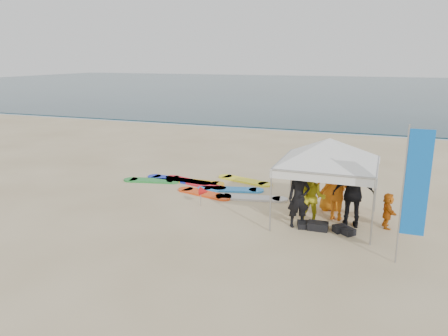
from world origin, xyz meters
name	(u,v)px	position (x,y,z in m)	size (l,w,h in m)	color
ground	(182,230)	(0.00, 0.00, 0.00)	(120.00, 120.00, 0.00)	beige
ocean	(353,88)	(0.00, 60.00, 0.04)	(160.00, 84.00, 0.08)	#0C2633
shoreline_foam	(302,130)	(0.00, 18.20, 0.00)	(160.00, 1.20, 0.01)	silver
person_black_a	(299,198)	(3.01, 1.39, 0.86)	(0.62, 0.41, 1.71)	black
person_yellow	(312,198)	(3.34, 1.66, 0.80)	(0.78, 0.61, 1.61)	gold
person_orange_a	(338,190)	(3.97, 2.39, 0.90)	(1.17, 0.67, 1.81)	#D16212
person_black_b	(354,194)	(4.46, 1.92, 0.98)	(1.15, 0.48, 1.96)	black
person_orange_b	(332,181)	(3.71, 3.12, 0.96)	(0.94, 0.61, 1.93)	#CB6D12
person_seated	(388,211)	(5.40, 2.18, 0.51)	(0.95, 0.30, 1.03)	#CB6412
canopy_tent	(330,139)	(3.68, 2.11, 2.48)	(3.78, 3.78, 2.85)	#A5A5A8
feather_flag	(415,185)	(5.87, -0.06, 1.94)	(0.56, 0.04, 3.30)	#A5A5A8
marker_pennant	(204,191)	(-0.20, 2.08, 0.49)	(0.28, 0.28, 0.64)	#A5A5A8
gear_pile	(324,227)	(3.76, 1.36, 0.10)	(1.67, 0.60, 0.22)	black
surfboard_spread	(205,185)	(-1.04, 4.15, 0.04)	(6.17, 3.10, 0.07)	#2B8DEA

